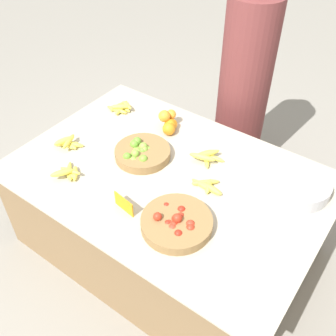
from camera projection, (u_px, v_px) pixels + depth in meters
ground_plane at (168, 243)px, 2.63m from camera, size 12.00×12.00×0.00m
market_table at (168, 212)px, 2.42m from camera, size 1.75×1.19×0.62m
lime_bowl at (142, 153)px, 2.31m from camera, size 0.33×0.33×0.09m
tomato_basket at (177, 222)px, 1.91m from camera, size 0.35×0.35×0.09m
orange_pile at (169, 123)px, 2.49m from camera, size 0.14×0.17×0.13m
metal_bowl at (298, 185)px, 2.09m from camera, size 0.34×0.34×0.08m
price_sign at (124, 204)px, 1.98m from camera, size 0.14×0.03×0.09m
banana_bunch_back_center at (121, 107)px, 2.68m from camera, size 0.18×0.18×0.06m
banana_bunch_front_center at (69, 173)px, 2.19m from camera, size 0.16×0.18×0.06m
banana_bunch_front_left at (68, 143)px, 2.38m from camera, size 0.17×0.15×0.06m
banana_bunch_middle_right at (206, 156)px, 2.29m from camera, size 0.19×0.18×0.06m
banana_bunch_front_right at (207, 186)px, 2.12m from camera, size 0.20×0.14×0.04m
vendor_person at (244, 89)px, 2.74m from camera, size 0.35×0.35×1.54m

